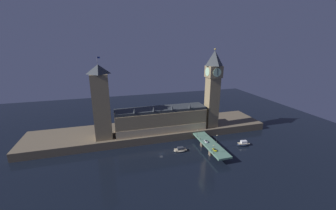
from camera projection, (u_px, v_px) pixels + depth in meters
The scene contains 16 objects.
ground_plane at pixel (161, 154), 161.87m from camera, with size 400.00×400.00×0.00m, color black.
embankment at pixel (151, 131), 196.80m from camera, with size 220.00×42.00×6.90m.
parliament_hall at pixel (161, 119), 186.16m from camera, with size 81.27×18.68×25.59m.
clock_tower at pixel (213, 87), 188.38m from camera, with size 12.84×12.95×72.51m.
victoria_tower at pixel (101, 103), 165.79m from camera, with size 13.54×13.54×67.13m.
bridge at pixel (210, 145), 166.61m from camera, with size 11.24×46.00×5.79m.
car_northbound_lead at pixel (206, 141), 168.20m from camera, with size 1.85×4.34×1.48m.
car_northbound_trail at pixel (215, 150), 154.93m from camera, with size 1.86×4.17×1.42m.
pedestrian_near_rail at pixel (212, 150), 154.40m from camera, with size 0.38×0.38×1.72m.
pedestrian_mid_walk at pixel (217, 142), 166.29m from camera, with size 0.38×0.38×1.65m.
pedestrian_far_rail at pixel (201, 139), 172.47m from camera, with size 0.38×0.38×1.76m.
street_lamp_near at pixel (214, 148), 149.98m from camera, with size 1.34×0.60×6.91m.
street_lamp_mid at pixel (217, 138), 166.37m from camera, with size 1.34×0.60×6.90m.
street_lamp_far at pixel (197, 132), 177.13m from camera, with size 1.34×0.60×6.68m.
boat_upstream at pixel (180, 150), 165.45m from camera, with size 11.35×5.95×3.54m.
boat_downstream at pixel (244, 144), 174.78m from camera, with size 11.54×6.03×4.39m.
Camera 1 is at (-34.76, -139.96, 83.15)m, focal length 22.00 mm.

